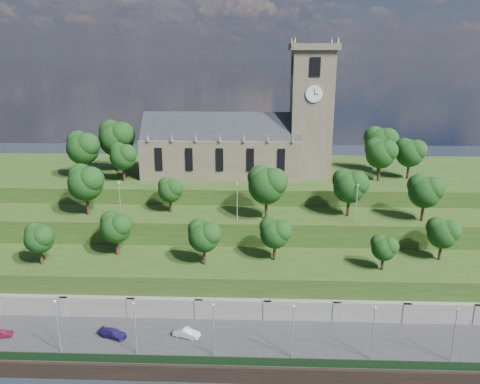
{
  "coord_description": "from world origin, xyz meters",
  "views": [
    {
      "loc": [
        3.28,
        -49.11,
        39.22
      ],
      "look_at": [
        0.33,
        30.0,
        15.88
      ],
      "focal_mm": 35.0,
      "sensor_mm": 36.0,
      "label": 1
    }
  ],
  "objects_px": {
    "car_left": "(0,334)",
    "car_right": "(113,333)",
    "church": "(245,139)",
    "car_middle": "(186,333)"
  },
  "relations": [
    {
      "from": "car_left",
      "to": "car_middle",
      "type": "bearing_deg",
      "value": -105.94
    },
    {
      "from": "church",
      "to": "car_left",
      "type": "distance_m",
      "value": 55.65
    },
    {
      "from": "car_left",
      "to": "car_right",
      "type": "relative_size",
      "value": 0.85
    },
    {
      "from": "car_middle",
      "to": "car_right",
      "type": "bearing_deg",
      "value": 108.84
    },
    {
      "from": "car_middle",
      "to": "car_right",
      "type": "height_order",
      "value": "car_middle"
    },
    {
      "from": "car_middle",
      "to": "car_right",
      "type": "distance_m",
      "value": 10.06
    },
    {
      "from": "car_left",
      "to": "car_right",
      "type": "xyz_separation_m",
      "value": [
        15.49,
        0.63,
        0.0
      ]
    },
    {
      "from": "car_right",
      "to": "car_left",
      "type": "bearing_deg",
      "value": 111.16
    },
    {
      "from": "church",
      "to": "car_left",
      "type": "height_order",
      "value": "church"
    },
    {
      "from": "church",
      "to": "car_left",
      "type": "bearing_deg",
      "value": -128.67
    }
  ]
}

